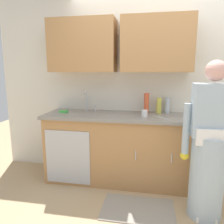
% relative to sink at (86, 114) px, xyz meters
% --- Properties ---
extents(ground_plane, '(9.00, 9.00, 0.00)m').
position_rel_sink_xyz_m(ground_plane, '(0.98, -0.71, -0.93)').
color(ground_plane, tan).
extents(kitchen_wall_with_uppers, '(4.80, 0.44, 2.70)m').
position_rel_sink_xyz_m(kitchen_wall_with_uppers, '(0.84, 0.29, 0.55)').
color(kitchen_wall_with_uppers, silver).
rests_on(kitchen_wall_with_uppers, ground).
extents(counter_cabinet, '(1.90, 0.62, 0.90)m').
position_rel_sink_xyz_m(counter_cabinet, '(0.42, -0.01, -0.48)').
color(counter_cabinet, '#B27F4C').
rests_on(counter_cabinet, ground).
extents(countertop, '(1.96, 0.66, 0.04)m').
position_rel_sink_xyz_m(countertop, '(0.43, -0.01, -0.01)').
color(countertop, gray).
rests_on(countertop, counter_cabinet).
extents(sink, '(0.50, 0.36, 0.35)m').
position_rel_sink_xyz_m(sink, '(0.00, 0.00, 0.00)').
color(sink, '#B7BABF').
rests_on(sink, counter_cabinet).
extents(person_at_sink, '(0.55, 0.34, 1.62)m').
position_rel_sink_xyz_m(person_at_sink, '(1.47, -0.62, -0.23)').
color(person_at_sink, white).
rests_on(person_at_sink, ground).
extents(floor_mat, '(0.80, 0.50, 0.01)m').
position_rel_sink_xyz_m(floor_mat, '(0.77, -0.66, -0.92)').
color(floor_mat, gray).
rests_on(floor_mat, ground).
extents(bottle_water_tall, '(0.07, 0.07, 0.21)m').
position_rel_sink_xyz_m(bottle_water_tall, '(0.99, 0.19, 0.12)').
color(bottle_water_tall, '#D8D14C').
rests_on(bottle_water_tall, countertop).
extents(bottle_dish_liquid, '(0.06, 0.06, 0.21)m').
position_rel_sink_xyz_m(bottle_dish_liquid, '(1.10, 0.23, 0.12)').
color(bottle_dish_liquid, silver).
rests_on(bottle_dish_liquid, countertop).
extents(bottle_cleaner_spray, '(0.07, 0.07, 0.28)m').
position_rel_sink_xyz_m(bottle_cleaner_spray, '(0.82, 0.17, 0.15)').
color(bottle_cleaner_spray, '#E05933').
rests_on(bottle_cleaner_spray, countertop).
extents(cup_by_sink, '(0.08, 0.08, 0.09)m').
position_rel_sink_xyz_m(cup_by_sink, '(0.80, -0.07, 0.06)').
color(cup_by_sink, white).
rests_on(cup_by_sink, countertop).
extents(knife_on_counter, '(0.15, 0.22, 0.01)m').
position_rel_sink_xyz_m(knife_on_counter, '(1.03, -0.16, 0.02)').
color(knife_on_counter, silver).
rests_on(knife_on_counter, countertop).
extents(sponge, '(0.11, 0.07, 0.03)m').
position_rel_sink_xyz_m(sponge, '(-0.33, -0.01, 0.03)').
color(sponge, '#4CBF4C').
rests_on(sponge, countertop).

